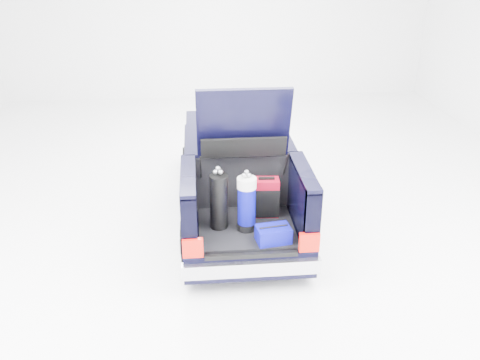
{
  "coord_description": "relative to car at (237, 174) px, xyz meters",
  "views": [
    {
      "loc": [
        -0.63,
        -7.54,
        4.22
      ],
      "look_at": [
        0.0,
        -0.5,
        0.84
      ],
      "focal_mm": 38.0,
      "sensor_mm": 36.0,
      "label": 1
    }
  ],
  "objects": [
    {
      "name": "ground",
      "position": [
        0.0,
        -0.11,
        -0.67
      ],
      "size": [
        14.0,
        14.0,
        0.0
      ],
      "primitive_type": "plane",
      "color": "white",
      "rests_on": "ground"
    },
    {
      "name": "car",
      "position": [
        0.0,
        0.0,
        0.0
      ],
      "size": [
        1.87,
        4.65,
        2.47
      ],
      "color": "black",
      "rests_on": "ground"
    },
    {
      "name": "red_suitcase",
      "position": [
        0.31,
        -1.29,
        0.21
      ],
      "size": [
        0.37,
        0.25,
        0.59
      ],
      "rotation": [
        0.0,
        0.0,
        -0.07
      ],
      "color": "maroon",
      "rests_on": "car"
    },
    {
      "name": "black_golf_bag",
      "position": [
        -0.37,
        -1.58,
        0.33
      ],
      "size": [
        0.3,
        0.33,
        0.89
      ],
      "rotation": [
        0.0,
        0.0,
        0.22
      ],
      "color": "black",
      "rests_on": "car"
    },
    {
      "name": "blue_golf_bag",
      "position": [
        -0.0,
        -1.66,
        0.32
      ],
      "size": [
        0.28,
        0.28,
        0.87
      ],
      "rotation": [
        0.0,
        0.0,
        0.07
      ],
      "color": "black",
      "rests_on": "car"
    },
    {
      "name": "blue_duffel",
      "position": [
        0.31,
        -2.01,
        0.03
      ],
      "size": [
        0.48,
        0.35,
        0.23
      ],
      "rotation": [
        0.0,
        0.0,
        0.15
      ],
      "color": "#050578",
      "rests_on": "car"
    }
  ]
}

